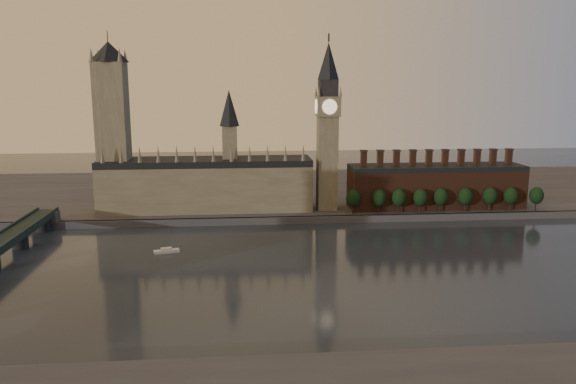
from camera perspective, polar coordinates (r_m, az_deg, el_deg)
ground at (r=249.76m, az=5.52°, el=-8.21°), size 900.00×900.00×0.00m
north_bank at (r=419.84m, az=1.16°, el=0.04°), size 900.00×182.00×4.00m
palace_of_westminster at (r=352.49m, az=-8.20°, el=1.05°), size 130.00×30.30×74.00m
victoria_tower at (r=355.73m, az=-17.40°, el=6.83°), size 24.00×24.00×108.00m
big_ben at (r=346.87m, az=4.05°, el=6.84°), size 15.00×15.00×107.00m
chimney_block at (r=369.14m, az=14.76°, el=0.65°), size 110.00×25.00×37.00m
embankment_tree_0 at (r=341.06m, az=6.65°, el=-0.64°), size 8.60×8.60×14.88m
embankment_tree_1 at (r=344.22m, az=9.23°, el=-0.60°), size 8.60×8.60×14.88m
embankment_tree_2 at (r=347.04m, az=11.20°, el=-0.58°), size 8.60×8.60×14.88m
embankment_tree_3 at (r=350.29m, az=13.30°, el=-0.56°), size 8.60×8.60×14.88m
embankment_tree_4 at (r=355.63m, az=15.25°, el=-0.48°), size 8.60×8.60×14.88m
embankment_tree_5 at (r=360.80m, az=17.57°, el=-0.45°), size 8.60×8.60×14.88m
embankment_tree_6 at (r=367.88m, az=19.83°, el=-0.37°), size 8.60×8.60×14.88m
embankment_tree_7 at (r=372.51m, az=21.68°, el=-0.37°), size 8.60×8.60×14.88m
embankment_tree_8 at (r=379.64m, az=23.93°, el=-0.33°), size 8.60×8.60×14.88m
river_boat at (r=283.50m, az=-12.24°, el=-5.86°), size 12.83×6.52×2.47m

